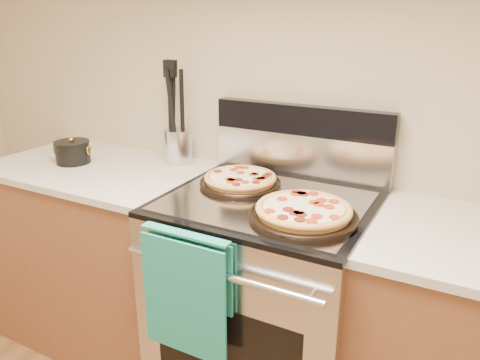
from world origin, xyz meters
The scene contains 15 objects.
wall_back centered at (0.00, 2.00, 1.35)m, with size 4.00×4.00×0.00m, color #C9B791.
range_body centered at (0.00, 1.65, 0.45)m, with size 0.76×0.68×0.90m, color #B7B7BC.
oven_window centered at (0.00, 1.31, 0.45)m, with size 0.56×0.01×0.40m, color black.
cooktop centered at (0.00, 1.65, 0.91)m, with size 0.76×0.68×0.02m, color black.
backsplash_lower centered at (0.00, 1.96, 1.01)m, with size 0.76×0.06×0.18m, color silver.
backsplash_upper centered at (0.00, 1.96, 1.16)m, with size 0.76×0.06×0.12m, color black.
oven_handle centered at (0.00, 1.27, 0.80)m, with size 0.03×0.03×0.70m, color silver.
dish_towel centered at (-0.12, 1.27, 0.70)m, with size 0.32×0.05×0.42m, color #177469, non-canonical shape.
foil_sheet centered at (0.00, 1.62, 0.92)m, with size 0.70×0.55×0.01m, color gray.
cabinet_left centered at (-0.88, 1.68, 0.44)m, with size 1.00×0.62×0.88m, color brown.
countertop_left centered at (-0.88, 1.68, 0.90)m, with size 1.02×0.64×0.03m, color #B8B1A5.
pepperoni_pizza_back centered at (-0.16, 1.72, 0.95)m, with size 0.32×0.32×0.04m, color #B28136, non-canonical shape.
pepperoni_pizza_front centered at (0.18, 1.53, 0.95)m, with size 0.36×0.36×0.05m, color #B28136, non-canonical shape.
utensil_crock centered at (-0.58, 1.89, 0.99)m, with size 0.13×0.13×0.16m, color silver.
saucepan centered at (-1.01, 1.66, 0.96)m, with size 0.16×0.16×0.10m, color black.
Camera 1 is at (0.66, 0.18, 1.56)m, focal length 35.00 mm.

